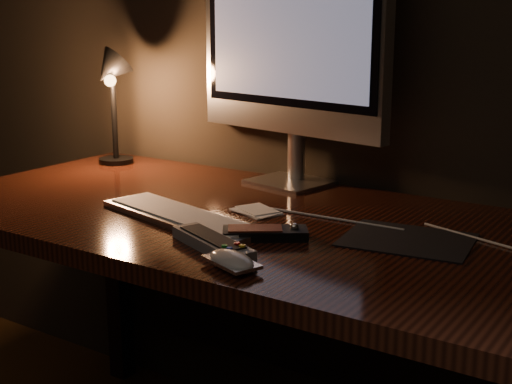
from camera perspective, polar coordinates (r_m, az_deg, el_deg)
The scene contains 10 objects.
desk at distance 1.66m, azimuth 1.23°, elevation -5.66°, with size 1.60×0.75×0.75m.
monitor at distance 1.82m, azimuth 2.75°, elevation 11.91°, with size 0.58×0.20×0.62m.
keyboard at distance 1.54m, azimuth -5.92°, elevation -1.96°, with size 0.44×0.12×0.02m, color silver.
mousepad at distance 1.43m, azimuth 12.03°, elevation -3.75°, with size 0.24×0.20×0.00m, color black.
mouse at distance 1.24m, azimuth -1.98°, elevation -5.68°, with size 0.11×0.06×0.02m, color white.
media_remote at distance 1.41m, azimuth 0.74°, elevation -3.30°, with size 0.17×0.15×0.03m.
tv_remote at distance 1.34m, azimuth -3.51°, elevation -4.09°, with size 0.23×0.14×0.03m.
papers at distance 1.60m, azimuth -0.00°, elevation -1.51°, with size 0.11×0.07×0.01m, color white.
desk_lamp at distance 2.10m, azimuth -11.53°, elevation 8.30°, with size 0.16×0.17×0.34m.
cable at distance 1.48m, azimuth 11.72°, elevation -3.05°, with size 0.01×0.01×0.64m, color white.
Camera 1 is at (0.83, 0.60, 1.18)m, focal length 50.00 mm.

